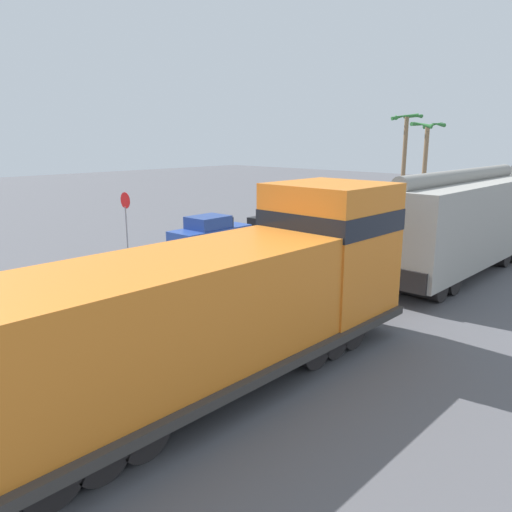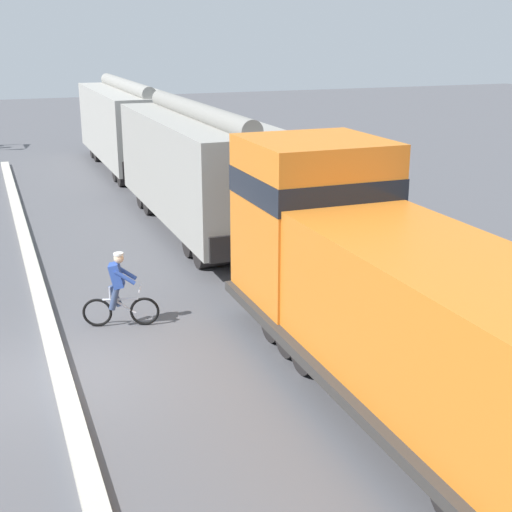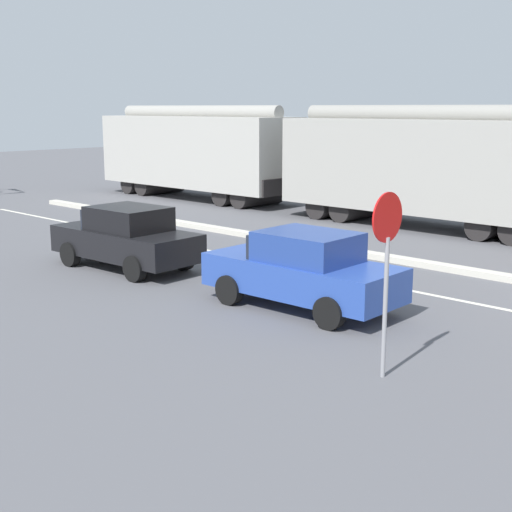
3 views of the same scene
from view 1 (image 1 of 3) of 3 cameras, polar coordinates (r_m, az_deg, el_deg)
name	(u,v)px [view 1 (image 1 of 3)]	position (r m, az deg, el deg)	size (l,w,h in m)	color
ground_plane	(188,295)	(17.59, -7.80, -4.49)	(120.00, 120.00, 0.00)	#56565B
median_curb	(297,263)	(21.66, 4.66, -0.77)	(0.36, 36.00, 0.16)	beige
lane_stripe	(256,256)	(23.21, 0.05, 0.04)	(0.14, 36.00, 0.01)	silver
locomotive	(235,302)	(11.18, -2.37, -5.22)	(3.10, 11.61, 4.20)	orange
hopper_car_lead	(457,223)	(21.20, 21.99, 3.50)	(2.90, 10.60, 4.18)	#9F9C95
parked_car_blue	(210,232)	(24.76, -5.26, 2.75)	(1.93, 4.25, 1.62)	#28479E
parked_car_black	(282,218)	(28.93, 2.96, 4.33)	(1.99, 4.28, 1.62)	black
cyclist	(262,269)	(17.63, 0.63, -1.55)	(1.65, 0.64, 1.71)	black
stop_sign	(126,211)	(24.28, -14.66, 5.05)	(0.76, 0.08, 2.88)	gray
palm_tree_near	(426,146)	(43.41, 18.87, 11.80)	(2.38, 2.27, 6.75)	#846647
palm_tree_far	(406,138)	(45.31, 16.72, 12.80)	(2.67, 2.68, 7.44)	#846647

